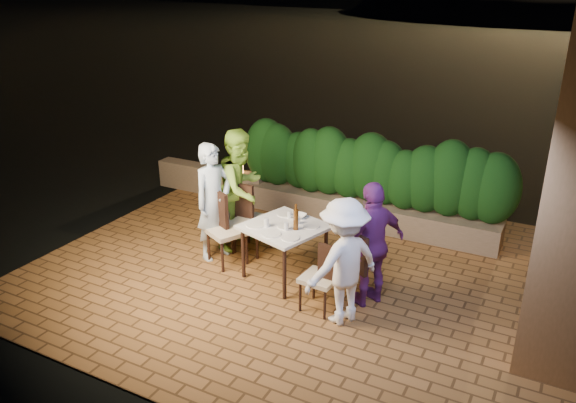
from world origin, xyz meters
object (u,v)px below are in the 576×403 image
Objects in this scene: diner_green at (241,189)px; parapet_lamp at (241,169)px; chair_right_front at (320,276)px; bowl at (299,216)px; chair_left_front at (227,230)px; dining_table at (284,252)px; diner_blue at (214,202)px; chair_right_back at (346,261)px; beer_bottle at (296,217)px; diner_white at (343,262)px; chair_left_back at (252,219)px; diner_purple at (372,244)px.

diner_green reaches higher than parapet_lamp.
diner_green reaches higher than chair_right_front.
chair_right_front reaches higher than parapet_lamp.
bowl is 1.11m from chair_right_front.
chair_left_front is at bearing -62.27° from parapet_lamp.
diner_blue reaches higher than dining_table.
chair_left_front is at bearing 33.01° from chair_right_back.
beer_bottle is 0.41m from bowl.
chair_left_front is 0.67× the size of diner_white.
chair_left_back is (-0.78, 0.47, 0.13)m from dining_table.
dining_table is 1.28m from diner_green.
chair_right_front is 0.47m from chair_right_back.
chair_right_back is (0.83, -0.36, -0.30)m from bowl.
chair_left_front is at bearing -102.08° from chair_left_back.
beer_bottle is at bearing 25.37° from chair_left_front.
diner_white is (1.95, -0.56, 0.25)m from chair_left_front.
diner_blue is (-1.34, 0.11, -0.09)m from beer_bottle.
chair_right_front is at bearing -15.76° from diner_purple.
chair_right_front is at bearing -91.34° from diner_blue.
chair_left_back reaches higher than chair_right_front.
chair_right_front is at bearing 105.37° from chair_right_back.
chair_right_front is at bearing -43.57° from parapet_lamp.
diner_blue is at bearing -174.00° from chair_left_front.
chair_right_front is at bearing -31.59° from chair_left_back.
chair_left_back is 0.60× the size of diner_blue.
diner_green reaches higher than dining_table.
parapet_lamp is (-0.86, 2.05, -0.27)m from diner_blue.
bowl is 1.35m from diner_white.
parapet_lamp is at bearing 138.81° from bowl.
diner_purple reaches higher than chair_right_back.
chair_right_back is 0.61× the size of diner_purple.
chair_left_back is (0.11, 0.49, -0.01)m from chair_left_front.
parapet_lamp is (-3.07, 2.70, -0.19)m from diner_white.
chair_left_back is at bearing -72.66° from diner_purple.
parapet_lamp is at bearing -102.44° from diner_white.
chair_left_back reaches higher than chair_right_back.
diner_blue is 11.96× the size of parapet_lamp.
diner_green is at bearing 166.19° from bowl.
chair_right_front is 0.58× the size of diner_white.
diner_purple is at bearing -1.01° from beer_bottle.
bowl is 0.95m from chair_right_back.
bowl is at bearing -99.99° from diner_green.
dining_table is at bearing -46.54° from parapet_lamp.
chair_left_front is 0.61× the size of diner_blue.
diner_blue is 2.31m from diner_white.
diner_white is at bearing -91.07° from diner_blue.
diner_green is (-1.75, 1.07, 0.45)m from chair_right_front.
diner_white is (1.01, -0.89, -0.02)m from bowl.
beer_bottle is 1.15m from chair_left_front.
beer_bottle is at bearing -10.43° from dining_table.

